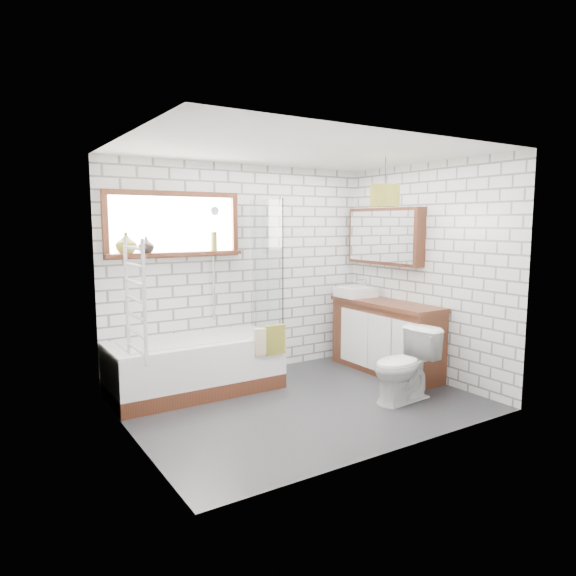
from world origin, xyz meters
TOP-DOWN VIEW (x-y plane):
  - floor at (0.00, 0.00)m, footprint 3.40×2.60m
  - ceiling at (0.00, 0.00)m, footprint 3.40×2.60m
  - wall_back at (0.00, 1.30)m, footprint 3.40×0.01m
  - wall_front at (0.00, -1.30)m, footprint 3.40×0.01m
  - wall_left at (-1.70, 0.00)m, footprint 0.01×2.60m
  - wall_right at (1.70, 0.00)m, footprint 0.01×2.60m
  - window at (-0.85, 1.26)m, footprint 1.52×0.16m
  - towel_radiator at (-1.66, 0.00)m, footprint 0.06×0.52m
  - mirror_cabinet at (1.62, 0.60)m, footprint 0.16×1.20m
  - shower_riser at (-0.40, 1.26)m, footprint 0.02×0.02m
  - bathtub at (-0.79, 0.90)m, footprint 1.80×0.80m
  - shower_screen at (0.09, 0.90)m, footprint 0.02×0.72m
  - towel_green at (-0.04, 0.50)m, footprint 0.24×0.06m
  - towel_beige at (-0.17, 0.50)m, footprint 0.22×0.05m
  - vanity at (1.45, 0.36)m, footprint 0.49×1.53m
  - basin at (1.39, 0.86)m, footprint 0.44×0.38m
  - tap at (1.55, 0.86)m, footprint 0.04×0.04m
  - toilet at (0.91, -0.50)m, footprint 0.48×0.77m
  - vase_olive at (-1.39, 1.23)m, footprint 0.23×0.23m
  - vase_dark at (-1.18, 1.23)m, footprint 0.21×0.21m
  - bottle at (-0.40, 1.23)m, footprint 0.08×0.08m
  - pendant at (0.94, -0.11)m, footprint 0.31×0.31m

SIDE VIEW (x-z plane):
  - floor at x=0.00m, z-range -0.01..0.00m
  - bathtub at x=-0.79m, z-range 0.00..0.58m
  - toilet at x=0.91m, z-range 0.00..0.75m
  - vanity at x=1.45m, z-range 0.00..0.88m
  - towel_green at x=-0.04m, z-range 0.40..0.72m
  - towel_beige at x=-0.17m, z-range 0.42..0.71m
  - basin at x=1.39m, z-range 0.88..1.00m
  - tap at x=1.55m, z-range 0.93..1.10m
  - towel_radiator at x=-1.66m, z-range 0.70..1.70m
  - wall_back at x=0.00m, z-range 0.00..2.50m
  - wall_front at x=0.00m, z-range 0.00..2.50m
  - wall_left at x=-1.70m, z-range 0.00..2.50m
  - wall_right at x=1.70m, z-range 0.00..2.50m
  - shower_screen at x=0.09m, z-range 0.58..2.08m
  - shower_riser at x=-0.40m, z-range 0.70..2.00m
  - vase_dark at x=-1.18m, z-range 1.48..1.66m
  - bottle at x=-0.40m, z-range 1.48..1.70m
  - vase_olive at x=-1.39m, z-range 1.48..1.70m
  - mirror_cabinet at x=1.62m, z-range 1.30..2.00m
  - window at x=-0.85m, z-range 1.46..2.14m
  - pendant at x=0.94m, z-range 1.99..2.21m
  - ceiling at x=0.00m, z-range 2.50..2.51m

